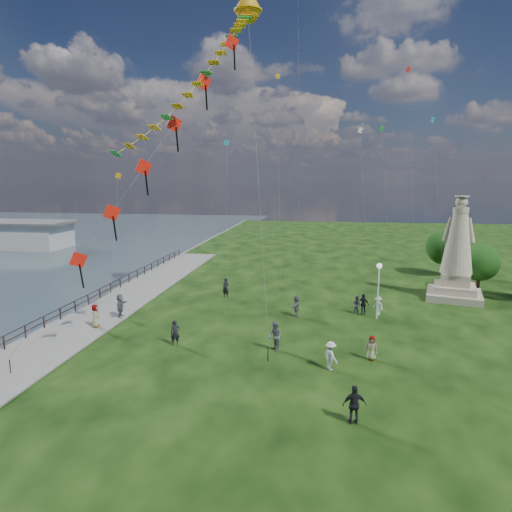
% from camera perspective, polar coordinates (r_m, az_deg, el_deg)
% --- Properties ---
extents(waterfront, '(200.00, 200.00, 1.51)m').
position_cam_1_polar(waterfront, '(36.97, -22.32, -7.64)').
color(waterfront, '#2F3D46').
rests_on(waterfront, ground).
extents(statue, '(5.61, 5.61, 9.35)m').
position_cam_1_polar(statue, '(42.55, 25.19, -0.58)').
color(statue, tan).
rests_on(statue, ground).
extents(lamppost, '(0.41, 0.41, 4.46)m').
position_cam_1_polar(lamppost, '(34.20, 16.04, -2.97)').
color(lamppost, silver).
rests_on(lamppost, ground).
extents(tree_row, '(8.75, 13.51, 5.30)m').
position_cam_1_polar(tree_row, '(48.48, 27.33, -0.13)').
color(tree_row, '#382314').
rests_on(tree_row, ground).
extents(person_0, '(0.74, 0.65, 1.69)m').
position_cam_1_polar(person_0, '(28.96, -10.73, -10.05)').
color(person_0, black).
rests_on(person_0, ground).
extents(person_1, '(0.98, 1.11, 1.94)m').
position_cam_1_polar(person_1, '(27.53, 2.54, -10.69)').
color(person_1, '#595960').
rests_on(person_1, ground).
extents(person_2, '(1.11, 1.19, 1.67)m').
position_cam_1_polar(person_2, '(25.46, 9.92, -12.96)').
color(person_2, silver).
rests_on(person_2, ground).
extents(person_3, '(1.13, 0.70, 1.82)m').
position_cam_1_polar(person_3, '(20.59, 13.00, -18.75)').
color(person_3, black).
rests_on(person_3, ground).
extents(person_4, '(0.81, 0.59, 1.51)m').
position_cam_1_polar(person_4, '(27.26, 15.14, -11.75)').
color(person_4, '#595960').
rests_on(person_4, ground).
extents(person_5, '(0.91, 1.78, 1.85)m').
position_cam_1_polar(person_5, '(35.41, -17.63, -6.45)').
color(person_5, '#595960').
rests_on(person_5, ground).
extents(person_6, '(0.76, 0.59, 1.84)m').
position_cam_1_polar(person_6, '(39.46, -4.05, -4.28)').
color(person_6, black).
rests_on(person_6, ground).
extents(person_7, '(0.86, 0.81, 1.51)m').
position_cam_1_polar(person_7, '(35.81, 13.28, -6.33)').
color(person_7, '#595960').
rests_on(person_7, ground).
extents(person_8, '(1.03, 1.09, 1.53)m').
position_cam_1_polar(person_8, '(35.91, 15.97, -6.39)').
color(person_8, silver).
rests_on(person_8, ground).
extents(person_9, '(1.11, 0.97, 1.69)m').
position_cam_1_polar(person_9, '(35.76, 14.10, -6.23)').
color(person_9, black).
rests_on(person_9, ground).
extents(person_10, '(0.66, 0.91, 1.70)m').
position_cam_1_polar(person_10, '(33.68, -20.63, -7.62)').
color(person_10, '#595960').
rests_on(person_10, ground).
extents(person_11, '(0.90, 1.70, 1.75)m').
position_cam_1_polar(person_11, '(34.29, 5.40, -6.63)').
color(person_11, '#595960').
rests_on(person_11, ground).
extents(red_kite_train, '(11.39, 9.35, 19.99)m').
position_cam_1_polar(red_kite_train, '(27.58, -13.15, 13.32)').
color(red_kite_train, black).
rests_on(red_kite_train, ground).
extents(serpent_kite, '(8.66, 13.05, 24.12)m').
position_cam_1_polar(serpent_kite, '(36.64, -1.26, 29.67)').
color(serpent_kite, black).
rests_on(serpent_kite, ground).
extents(small_kites, '(29.99, 16.83, 32.53)m').
position_cam_1_polar(small_kites, '(44.37, 8.17, 15.56)').
color(small_kites, teal).
rests_on(small_kites, ground).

